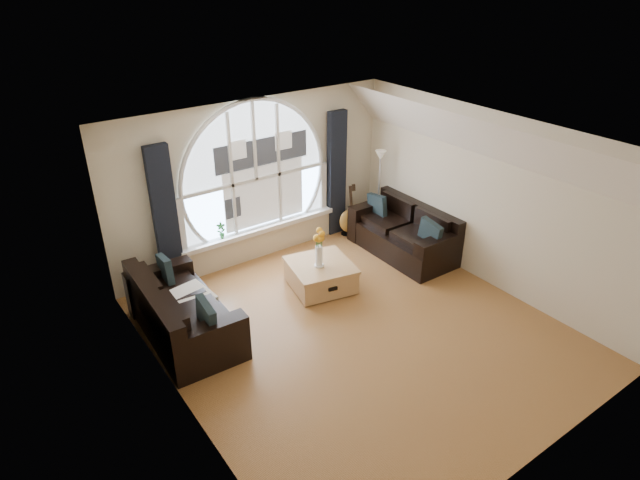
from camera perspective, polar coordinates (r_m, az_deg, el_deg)
The scene contains 21 objects.
ground at distance 7.69m, azimuth 3.96°, elevation -9.51°, with size 5.00×5.50×0.01m, color brown.
ceiling at distance 6.42m, azimuth 4.74°, elevation 10.01°, with size 5.00×5.50×0.01m, color silver.
wall_back at distance 9.03m, azimuth -6.88°, elevation 6.16°, with size 5.00×0.01×2.70m, color beige.
wall_front at distance 5.51m, azimuth 23.17°, elevation -11.76°, with size 5.00×0.01×2.70m, color beige.
wall_left at distance 5.90m, azimuth -14.97°, elevation -7.37°, with size 0.01×5.50×2.70m, color beige.
wall_right at distance 8.63m, azimuth 17.28°, elevation 4.00°, with size 0.01×5.50×2.70m, color beige.
attic_slope at distance 8.07m, azimuth 16.93°, elevation 10.03°, with size 0.92×5.50×0.72m, color silver.
arched_window at distance 8.91m, azimuth -6.88°, elevation 7.74°, with size 2.60×0.06×2.15m, color silver.
window_sill at distance 9.29m, azimuth -6.29°, elevation 1.16°, with size 2.90×0.22×0.08m, color white.
window_frame at distance 8.88m, azimuth -6.79°, elevation 7.69°, with size 2.76×0.08×2.15m, color white.
neighbor_house at distance 9.01m, azimuth -5.96°, elevation 7.17°, with size 1.70×0.02×1.50m, color silver.
curtain_left at distance 8.43m, azimuth -15.90°, elevation 2.12°, with size 0.35×0.12×2.30m, color black.
curtain_right at distance 9.82m, azimuth 1.74°, elevation 6.91°, with size 0.35×0.12×2.30m, color black.
sofa_left at distance 7.61m, azimuth -14.13°, elevation -7.16°, with size 0.97×1.94×0.86m, color black.
sofa_right at distance 9.48m, azimuth 8.73°, elevation 0.82°, with size 0.95×1.90×0.85m, color black.
coffee_chest at distance 8.49m, azimuth 0.06°, elevation -3.61°, with size 0.93×0.93×0.46m, color tan.
throw_blanket at distance 7.65m, azimuth -13.47°, elevation -5.93°, with size 0.55×0.55×0.10m, color silver.
vase_flowers at distance 8.14m, azimuth -0.11°, elevation -0.39°, with size 0.24×0.24×0.70m, color white.
floor_lamp at distance 9.97m, azimuth 6.16°, elevation 4.93°, with size 0.24×0.24×1.60m, color #B2B2B2.
guitar at distance 9.91m, azimuth 3.06°, elevation 3.20°, with size 0.36×0.24×1.06m, color olive.
potted_plant at distance 8.93m, azimuth -10.32°, elevation 0.98°, with size 0.15×0.10×0.28m, color #1E6023.
Camera 1 is at (-3.97, -4.66, 4.66)m, focal length 30.51 mm.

